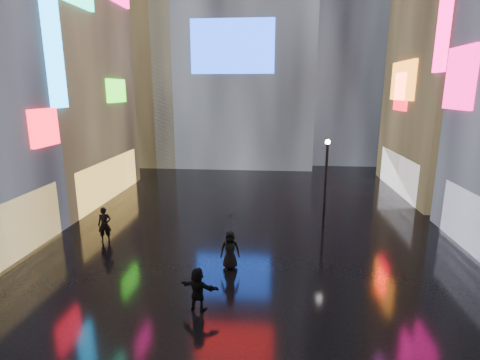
# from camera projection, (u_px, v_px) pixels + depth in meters

# --- Properties ---
(ground) EXTENTS (140.00, 140.00, 0.00)m
(ground) POSITION_uv_depth(u_px,v_px,m) (253.00, 232.00, 21.59)
(ground) COLOR black
(ground) RESTS_ON ground
(building_left_far) EXTENTS (10.28, 12.00, 22.00)m
(building_left_far) POSITION_uv_depth(u_px,v_px,m) (32.00, 46.00, 26.24)
(building_left_far) COLOR black
(building_left_far) RESTS_ON ground
(tower_flank_right) EXTENTS (12.00, 12.00, 34.00)m
(tower_flank_right) POSITION_uv_depth(u_px,v_px,m) (347.00, 7.00, 41.98)
(tower_flank_right) COLOR black
(tower_flank_right) RESTS_ON ground
(tower_flank_left) EXTENTS (10.00, 10.00, 26.00)m
(tower_flank_left) POSITION_uv_depth(u_px,v_px,m) (138.00, 43.00, 41.08)
(tower_flank_left) COLOR black
(tower_flank_left) RESTS_ON ground
(lamp_far) EXTENTS (0.30, 0.30, 5.20)m
(lamp_far) POSITION_uv_depth(u_px,v_px,m) (326.00, 177.00, 22.09)
(lamp_far) COLOR black
(lamp_far) RESTS_ON ground
(pedestrian_4) EXTENTS (0.94, 0.67, 1.80)m
(pedestrian_4) POSITION_uv_depth(u_px,v_px,m) (230.00, 250.00, 16.97)
(pedestrian_4) COLOR black
(pedestrian_4) RESTS_ON ground
(pedestrian_5) EXTENTS (1.62, 0.89, 1.66)m
(pedestrian_5) POSITION_uv_depth(u_px,v_px,m) (198.00, 289.00, 13.77)
(pedestrian_5) COLOR black
(pedestrian_5) RESTS_ON ground
(pedestrian_6) EXTENTS (0.80, 0.63, 1.91)m
(pedestrian_6) POSITION_uv_depth(u_px,v_px,m) (105.00, 225.00, 19.98)
(pedestrian_6) COLOR black
(pedestrian_6) RESTS_ON ground
(umbrella_2) EXTENTS (1.21, 1.20, 0.84)m
(umbrella_2) POSITION_uv_depth(u_px,v_px,m) (230.00, 222.00, 16.66)
(umbrella_2) COLOR black
(umbrella_2) RESTS_ON pedestrian_4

